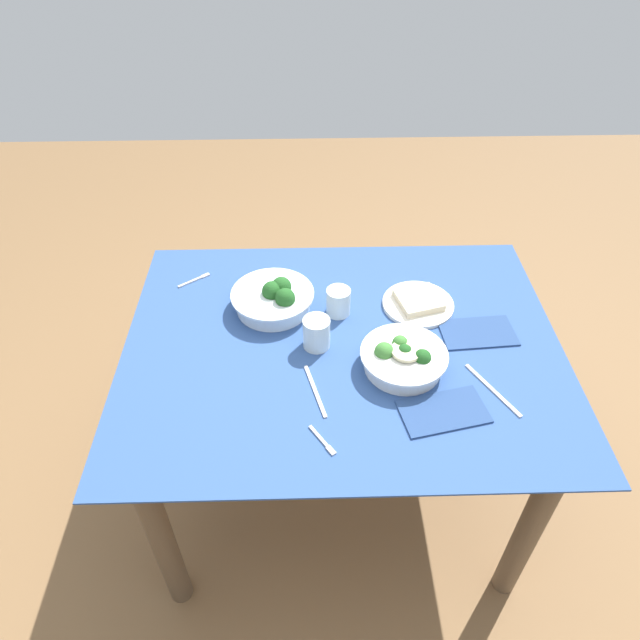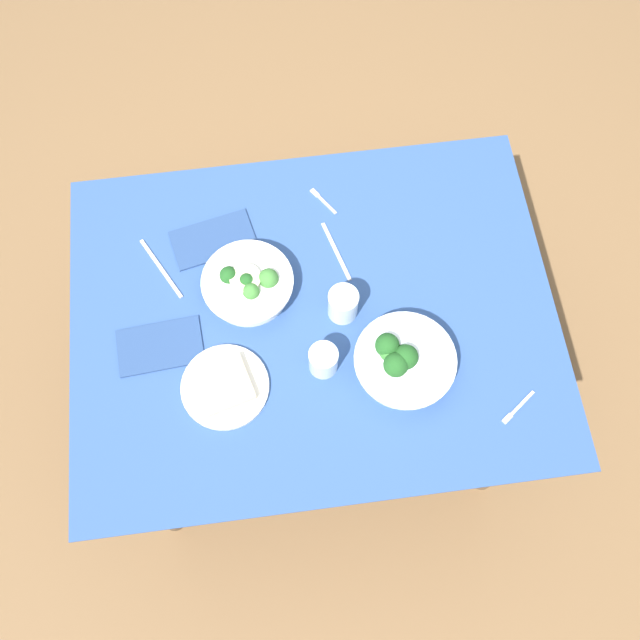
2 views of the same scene
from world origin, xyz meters
name	(u,v)px [view 1 (image 1 of 2)]	position (x,y,z in m)	size (l,w,h in m)	color
ground_plane	(337,484)	(0.00, 0.00, 0.00)	(6.00, 6.00, 0.00)	brown
dining_table	(342,372)	(0.00, 0.00, 0.61)	(1.25, 0.97, 0.73)	#2D4C84
broccoli_bowl_far	(274,298)	(-0.20, 0.17, 0.77)	(0.25, 0.25, 0.10)	white
broccoli_bowl_near	(403,358)	(0.16, -0.09, 0.76)	(0.24, 0.24, 0.09)	white
bread_side_plate	(418,303)	(0.24, 0.17, 0.74)	(0.22, 0.22, 0.03)	silver
water_glass_center	(316,333)	(-0.08, 0.00, 0.78)	(0.08, 0.08, 0.10)	silver
water_glass_side	(338,302)	(-0.01, 0.14, 0.77)	(0.07, 0.07, 0.09)	silver
fork_by_far_bowl	(323,442)	(-0.07, -0.34, 0.73)	(0.07, 0.09, 0.00)	#B7B7BC
fork_by_near_bowl	(195,280)	(-0.46, 0.31, 0.73)	(0.10, 0.08, 0.00)	#B7B7BC
table_knife_left	(493,390)	(0.39, -0.18, 0.73)	(0.21, 0.01, 0.00)	#B7B7BC
table_knife_right	(315,391)	(-0.08, -0.17, 0.73)	(0.19, 0.01, 0.00)	#B7B7BC
napkin_folded_upper	(478,333)	(0.40, 0.04, 0.73)	(0.21, 0.13, 0.01)	navy
napkin_folded_lower	(443,411)	(0.24, -0.25, 0.73)	(0.22, 0.12, 0.01)	navy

